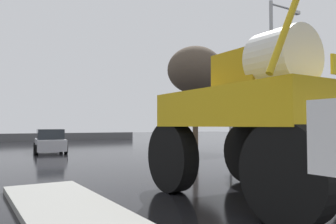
% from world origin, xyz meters
% --- Properties ---
extents(ground_plane, '(120.00, 120.00, 0.00)m').
position_xyz_m(ground_plane, '(0.00, 18.00, 0.00)').
color(ground_plane, black).
extents(oversize_sprayer, '(4.08, 5.50, 4.35)m').
position_xyz_m(oversize_sprayer, '(0.39, 4.47, 2.00)').
color(oversize_sprayer, black).
rests_on(oversize_sprayer, ground).
extents(sedan_ahead, '(2.31, 4.29, 1.52)m').
position_xyz_m(sedan_ahead, '(-0.97, 21.22, 0.71)').
color(sedan_ahead, '#B7B7BF').
rests_on(sedan_ahead, ground).
extents(traffic_signal_near_right, '(0.24, 0.54, 3.50)m').
position_xyz_m(traffic_signal_near_right, '(3.77, 9.47, 2.55)').
color(traffic_signal_near_right, '#A8AAAF').
rests_on(traffic_signal_near_right, ground).
extents(streetlight_near_right, '(2.27, 0.24, 8.05)m').
position_xyz_m(streetlight_near_right, '(7.53, 10.19, 4.52)').
color(streetlight_near_right, '#A8AAAF').
rests_on(streetlight_near_right, ground).
extents(bare_tree_right, '(4.28, 4.28, 7.85)m').
position_xyz_m(bare_tree_right, '(9.31, 19.31, 5.98)').
color(bare_tree_right, '#473828').
rests_on(bare_tree_right, ground).
extents(roadside_barrier, '(25.82, 0.24, 0.90)m').
position_xyz_m(roadside_barrier, '(0.00, 38.06, 0.45)').
color(roadside_barrier, '#59595B').
rests_on(roadside_barrier, ground).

